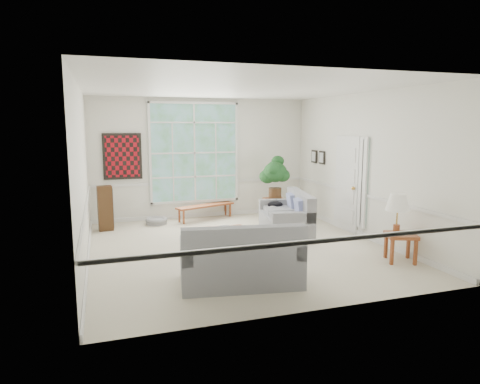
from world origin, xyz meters
name	(u,v)px	position (x,y,z in m)	size (l,w,h in m)	color
floor	(238,248)	(0.00, 0.00, -0.01)	(5.50, 6.00, 0.01)	beige
ceiling	(238,88)	(0.00, 0.00, 3.00)	(5.50, 6.00, 0.02)	white
wall_back	(202,159)	(0.00, 3.00, 1.50)	(5.50, 0.02, 3.00)	white
wall_front	(314,194)	(0.00, -3.00, 1.50)	(5.50, 0.02, 3.00)	white
wall_left	(82,175)	(-2.75, 0.00, 1.50)	(0.02, 6.00, 3.00)	white
wall_right	(365,166)	(2.75, 0.00, 1.50)	(0.02, 6.00, 3.00)	white
window_back	(195,153)	(-0.20, 2.96, 1.65)	(2.30, 0.08, 2.40)	white
entry_door	(346,184)	(2.71, 0.60, 1.05)	(0.08, 0.90, 2.10)	white
door_sidelight	(363,183)	(2.71, -0.03, 1.15)	(0.08, 0.26, 1.90)	white
wall_art	(122,156)	(-1.95, 2.95, 1.60)	(0.90, 0.06, 1.10)	#5B0C11
wall_frame_near	(322,158)	(2.71, 1.75, 1.55)	(0.04, 0.26, 0.32)	black
wall_frame_far	(314,156)	(2.71, 2.15, 1.55)	(0.04, 0.26, 0.32)	black
loveseat_right	(285,213)	(1.28, 0.67, 0.46)	(0.87, 1.69, 0.91)	gray
loveseat_front	(241,253)	(-0.55, -1.81, 0.47)	(1.75, 0.91, 0.95)	gray
coffee_table	(221,237)	(-0.29, 0.21, 0.17)	(0.94, 0.51, 0.35)	brown
pewter_bowl	(225,227)	(-0.22, 0.15, 0.38)	(0.28, 0.28, 0.07)	gray
window_bench	(206,212)	(-0.01, 2.65, 0.18)	(1.56, 0.30, 0.36)	brown
end_table	(274,209)	(1.63, 2.18, 0.26)	(0.51, 0.51, 0.51)	brown
houseplant	(275,177)	(1.66, 2.17, 1.06)	(0.64, 0.64, 1.09)	#1B4A1F
side_table	(400,248)	(2.40, -1.67, 0.25)	(0.48, 0.48, 0.49)	brown
table_lamp	(397,214)	(2.32, -1.63, 0.84)	(0.40, 0.40, 0.69)	silver
pet_bed	(156,221)	(-1.25, 2.50, 0.07)	(0.50, 0.50, 0.15)	gray
floor_speaker	(105,208)	(-2.40, 2.24, 0.50)	(0.31, 0.25, 1.01)	#402714
cat	(275,204)	(1.29, 1.27, 0.55)	(0.36, 0.26, 0.17)	black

